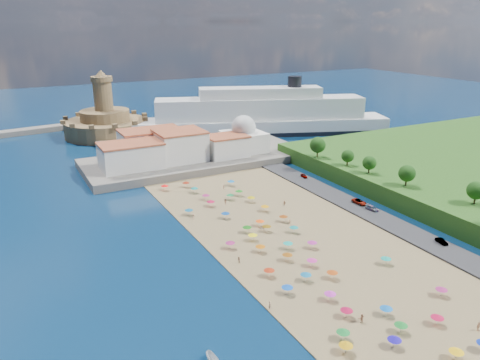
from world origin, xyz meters
TOP-DOWN VIEW (x-y plane):
  - ground at (0.00, 0.00)m, footprint 700.00×700.00m
  - terrace at (10.00, 73.00)m, footprint 90.00×36.00m
  - jetty at (-12.00, 108.00)m, footprint 18.00×70.00m
  - waterfront_buildings at (-3.05, 73.64)m, footprint 57.00×29.00m
  - domed_building at (30.00, 71.00)m, footprint 16.00×16.00m
  - fortress at (-12.00, 138.00)m, footprint 40.00×40.00m
  - cruise_ship at (58.71, 106.60)m, footprint 129.66×64.29m
  - beach_parasols at (-1.18, -12.76)m, footprint 33.33×115.99m
  - beachgoers at (-2.58, -9.14)m, footprint 33.92×98.44m
  - parked_cars at (36.00, -1.38)m, footprint 2.61×80.06m
  - hillside_trees at (48.51, -7.89)m, footprint 15.47×103.70m

SIDE VIEW (x-z plane):
  - ground at x=0.00m, z-range 0.00..0.00m
  - beachgoers at x=-2.58m, z-range 0.20..2.08m
  - jetty at x=-12.00m, z-range 0.00..2.40m
  - parked_cars at x=36.00m, z-range 0.65..2.05m
  - terrace at x=10.00m, z-range 0.00..3.00m
  - beach_parasols at x=-1.18m, z-range 1.05..3.25m
  - fortress at x=-12.00m, z-range -9.52..22.88m
  - waterfront_buildings at x=-3.05m, z-range 2.38..13.38m
  - cruise_ship at x=58.71m, z-range -5.84..22.80m
  - domed_building at x=30.00m, z-range 1.47..16.47m
  - hillside_trees at x=48.51m, z-range 6.29..13.91m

